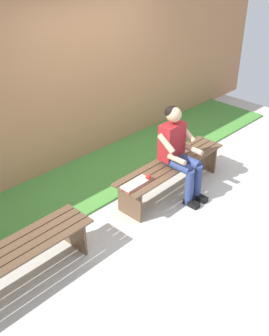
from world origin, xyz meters
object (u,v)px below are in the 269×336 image
Objects in this scene: bench_near at (171,169)px; book_open at (136,183)px; apple at (148,177)px; bench_far at (10,261)px; person_seated at (179,149)px.

bench_near is 0.72m from book_open.
apple reaches higher than book_open.
bench_near is at bearing -172.90° from apple.
apple is at bearing 178.04° from bench_far.
bench_near is 2.47m from bench_far.
book_open is at bearing -5.88° from person_seated.
bench_far is 24.37× the size of apple.
bench_near is 4.52× the size of book_open.
bench_far is at bearing -1.96° from apple.
bench_near is at bearing -84.97° from person_seated.
apple is 0.18× the size of book_open.
bench_far is 2.50m from person_seated.
book_open reaches higher than bench_near.
person_seated is (-2.48, 0.10, 0.34)m from bench_far.
bench_far is 1.76m from book_open.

